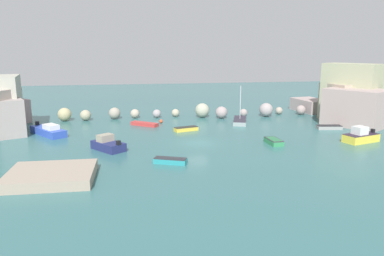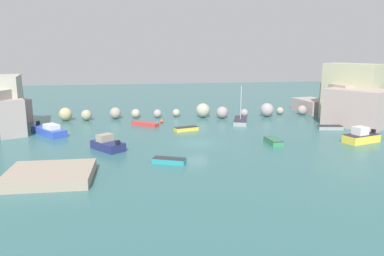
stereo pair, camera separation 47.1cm
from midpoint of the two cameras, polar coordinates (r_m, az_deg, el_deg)
name	(u,v)px [view 2 (the right image)]	position (r m, az deg, el deg)	size (l,w,h in m)	color
cove_water	(198,143)	(46.74, 1.14, -2.31)	(160.00, 160.00, 0.00)	#336466
cliff_headland_right	(383,102)	(68.13, 27.27, 3.53)	(24.02, 22.27, 9.23)	tan
rock_breakwater	(187,112)	(63.47, -0.55, 2.46)	(42.47, 4.51, 2.42)	tan
stone_dock	(50,175)	(36.08, -20.49, -6.71)	(7.48, 6.30, 0.93)	gray
channel_buoy	(161,121)	(59.31, -4.45, 1.04)	(0.57, 0.57, 0.57)	#E04C28
moored_boat_0	(330,127)	(58.21, 20.49, 0.08)	(3.70, 1.98, 0.55)	gray
moored_boat_1	(49,130)	(54.69, -20.74, -0.35)	(5.67, 6.60, 1.57)	blue
moored_boat_2	(274,141)	(47.30, 12.61, -2.01)	(1.56, 3.09, 0.64)	#328552
moored_boat_3	(361,137)	(51.61, 24.63, -1.23)	(4.94, 3.30, 2.02)	yellow
moored_boat_4	(107,144)	(44.61, -12.47, -2.46)	(4.24, 4.62, 1.77)	navy
moored_boat_5	(145,124)	(57.58, -6.94, 0.62)	(4.23, 3.66, 0.52)	#C03735
moored_boat_6	(240,121)	(59.76, 7.62, 1.12)	(3.69, 6.25, 5.88)	gray
moored_boat_7	(169,161)	(38.62, -3.16, -5.00)	(3.56, 2.33, 0.57)	teal
moored_boat_8	(186,129)	(53.48, -0.64, -0.14)	(3.61, 2.12, 0.58)	gold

